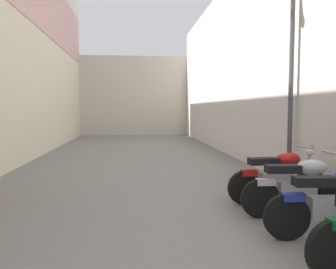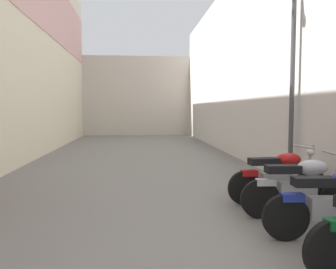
# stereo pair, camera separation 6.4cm
# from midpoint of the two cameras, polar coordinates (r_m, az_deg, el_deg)

# --- Properties ---
(ground_plane) EXTENTS (39.80, 39.80, 0.00)m
(ground_plane) POSITION_cam_midpoint_polar(r_m,az_deg,el_deg) (8.67, -5.16, -6.99)
(ground_plane) COLOR slate
(building_left) EXTENTS (0.45, 23.80, 8.09)m
(building_left) POSITION_cam_midpoint_polar(r_m,az_deg,el_deg) (11.28, -24.75, 16.08)
(building_left) COLOR beige
(building_left) RESTS_ON ground
(building_right) EXTENTS (0.45, 23.80, 6.39)m
(building_right) POSITION_cam_midpoint_polar(r_m,az_deg,el_deg) (11.24, 13.65, 11.81)
(building_right) COLOR silver
(building_right) RESTS_ON ground
(building_far_end) EXTENTS (9.79, 2.00, 5.04)m
(building_far_end) POSITION_cam_midpoint_polar(r_m,az_deg,el_deg) (23.43, -5.66, 6.19)
(building_far_end) COLOR beige
(building_far_end) RESTS_ON ground
(motorcycle_sixth) EXTENTS (1.85, 0.58, 1.04)m
(motorcycle_sixth) POSITION_cam_midpoint_polar(r_m,az_deg,el_deg) (5.00, 25.38, -9.80)
(motorcycle_sixth) COLOR black
(motorcycle_sixth) RESTS_ON ground
(motorcycle_seventh) EXTENTS (1.85, 0.58, 1.04)m
(motorcycle_seventh) POSITION_cam_midpoint_polar(r_m,az_deg,el_deg) (5.80, 20.54, -7.77)
(motorcycle_seventh) COLOR black
(motorcycle_seventh) RESTS_ON ground
(motorcycle_eighth) EXTENTS (1.85, 0.58, 1.04)m
(motorcycle_eighth) POSITION_cam_midpoint_polar(r_m,az_deg,el_deg) (6.54, 17.29, -6.36)
(motorcycle_eighth) COLOR black
(motorcycle_eighth) RESTS_ON ground
(street_lamp) EXTENTS (0.79, 0.18, 4.26)m
(street_lamp) POSITION_cam_midpoint_polar(r_m,az_deg,el_deg) (7.93, 18.59, 10.04)
(street_lamp) COLOR #47474C
(street_lamp) RESTS_ON ground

